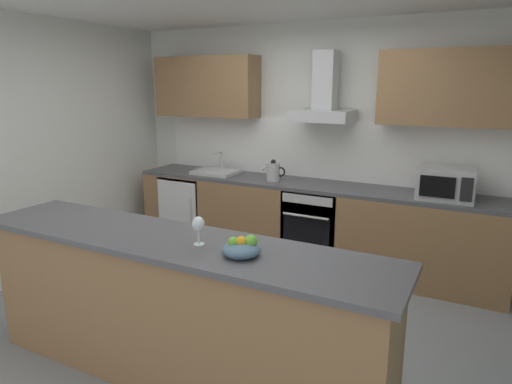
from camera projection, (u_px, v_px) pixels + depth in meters
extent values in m
cube|color=gray|center=(235.00, 324.00, 3.76)|extent=(5.61, 4.72, 0.02)
cube|color=silver|center=(319.00, 142.00, 5.11)|extent=(5.61, 0.12, 2.60)
cube|color=silver|center=(30.00, 150.00, 4.52)|extent=(0.12, 4.72, 2.60)
cube|color=white|center=(317.00, 149.00, 5.06)|extent=(3.92, 0.02, 0.66)
cube|color=olive|center=(305.00, 224.00, 4.99)|extent=(4.06, 0.60, 0.86)
cube|color=#4C4C51|center=(306.00, 185.00, 4.88)|extent=(4.06, 0.60, 0.04)
cube|color=olive|center=(175.00, 313.00, 2.96)|extent=(2.83, 0.52, 0.96)
cube|color=#4C4C51|center=(171.00, 241.00, 2.84)|extent=(2.93, 0.64, 0.04)
cube|color=olive|center=(207.00, 87.00, 5.38)|extent=(1.30, 0.32, 0.70)
cube|color=olive|center=(452.00, 88.00, 4.16)|extent=(1.30, 0.32, 0.70)
cube|color=slate|center=(316.00, 224.00, 4.90)|extent=(0.60, 0.56, 0.80)
cube|color=black|center=(306.00, 238.00, 4.66)|extent=(0.50, 0.02, 0.48)
cube|color=#B7BABC|center=(307.00, 200.00, 4.57)|extent=(0.54, 0.02, 0.09)
cylinder|color=#B7BABC|center=(305.00, 216.00, 4.58)|extent=(0.49, 0.02, 0.02)
cube|color=white|center=(191.00, 208.00, 5.65)|extent=(0.58, 0.56, 0.85)
cube|color=silver|center=(177.00, 214.00, 5.40)|extent=(0.55, 0.02, 0.80)
cylinder|color=#B7BABC|center=(191.00, 213.00, 5.28)|extent=(0.02, 0.02, 0.38)
cube|color=#B7BABC|center=(447.00, 183.00, 4.16)|extent=(0.50, 0.36, 0.30)
cube|color=black|center=(437.00, 187.00, 4.03)|extent=(0.30, 0.02, 0.19)
cube|color=black|center=(467.00, 190.00, 3.92)|extent=(0.10, 0.01, 0.21)
cube|color=silver|center=(216.00, 172.00, 5.37)|extent=(0.50, 0.40, 0.04)
cylinder|color=#B7BABC|center=(222.00, 161.00, 5.45)|extent=(0.03, 0.03, 0.26)
cylinder|color=#B7BABC|center=(218.00, 153.00, 5.35)|extent=(0.03, 0.16, 0.03)
cylinder|color=#B7BABC|center=(273.00, 172.00, 4.96)|extent=(0.15, 0.15, 0.20)
sphere|color=black|center=(273.00, 162.00, 4.94)|extent=(0.06, 0.06, 0.06)
cone|color=#B7BABC|center=(265.00, 168.00, 5.00)|extent=(0.09, 0.04, 0.07)
torus|color=black|center=(281.00, 172.00, 4.92)|extent=(0.11, 0.02, 0.11)
cube|color=#B7BABC|center=(323.00, 116.00, 4.71)|extent=(0.62, 0.45, 0.12)
cube|color=#B7BABC|center=(326.00, 80.00, 4.67)|extent=(0.22, 0.22, 0.60)
cylinder|color=silver|center=(199.00, 244.00, 2.72)|extent=(0.07, 0.07, 0.01)
cylinder|color=silver|center=(199.00, 237.00, 2.71)|extent=(0.01, 0.01, 0.09)
ellipsoid|color=silver|center=(198.00, 224.00, 2.69)|extent=(0.08, 0.08, 0.10)
ellipsoid|color=slate|center=(241.00, 250.00, 2.55)|extent=(0.22, 0.22, 0.09)
sphere|color=#66B233|center=(233.00, 242.00, 2.54)|extent=(0.06, 0.06, 0.06)
sphere|color=#66B233|center=(251.00, 241.00, 2.54)|extent=(0.07, 0.07, 0.07)
sphere|color=orange|center=(241.00, 242.00, 2.53)|extent=(0.07, 0.07, 0.07)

